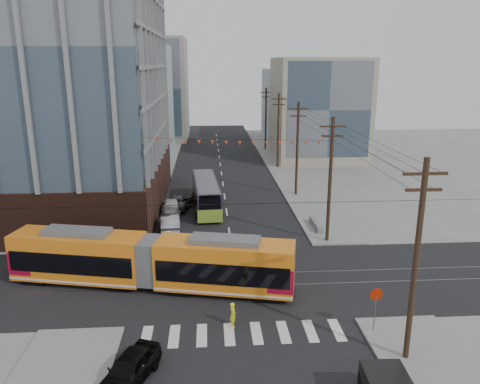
# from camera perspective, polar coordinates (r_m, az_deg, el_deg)

# --- Properties ---
(ground) EXTENTS (160.00, 160.00, 0.00)m
(ground) POSITION_cam_1_polar(r_m,az_deg,el_deg) (31.15, -0.07, -13.93)
(ground) COLOR slate
(office_building) EXTENTS (30.00, 25.00, 28.60)m
(office_building) POSITION_cam_1_polar(r_m,az_deg,el_deg) (53.96, -26.61, 12.88)
(office_building) COLOR #381E16
(office_building) RESTS_ON ground
(bg_bldg_nw_near) EXTENTS (18.00, 16.00, 18.00)m
(bg_bldg_nw_near) POSITION_cam_1_polar(r_m,az_deg,el_deg) (80.73, -15.02, 10.56)
(bg_bldg_nw_near) COLOR #8C99A5
(bg_bldg_nw_near) RESTS_ON ground
(bg_bldg_ne_near) EXTENTS (14.00, 14.00, 16.00)m
(bg_bldg_ne_near) POSITION_cam_1_polar(r_m,az_deg,el_deg) (77.48, 9.52, 9.93)
(bg_bldg_ne_near) COLOR gray
(bg_bldg_ne_near) RESTS_ON ground
(bg_bldg_nw_far) EXTENTS (16.00, 18.00, 20.00)m
(bg_bldg_nw_far) POSITION_cam_1_polar(r_m,az_deg,el_deg) (99.93, -11.19, 12.23)
(bg_bldg_nw_far) COLOR gray
(bg_bldg_nw_far) RESTS_ON ground
(bg_bldg_ne_far) EXTENTS (16.00, 16.00, 14.00)m
(bg_bldg_ne_far) POSITION_cam_1_polar(r_m,az_deg,el_deg) (97.45, 7.94, 10.52)
(bg_bldg_ne_far) COLOR #8C99A5
(bg_bldg_ne_far) RESTS_ON ground
(utility_pole_near) EXTENTS (0.30, 0.30, 11.00)m
(utility_pole_near) POSITION_cam_1_polar(r_m,az_deg,el_deg) (25.42, 20.61, -8.26)
(utility_pole_near) COLOR black
(utility_pole_near) RESTS_ON ground
(utility_pole_far) EXTENTS (0.30, 0.30, 11.00)m
(utility_pole_far) POSITION_cam_1_polar(r_m,az_deg,el_deg) (84.26, 3.16, 8.85)
(utility_pole_far) COLOR black
(utility_pole_far) RESTS_ON ground
(streetcar) EXTENTS (20.12, 7.13, 3.85)m
(streetcar) POSITION_cam_1_polar(r_m,az_deg,el_deg) (33.54, -10.87, -8.30)
(streetcar) COLOR orange
(streetcar) RESTS_ON ground
(city_bus) EXTENTS (3.23, 11.44, 3.20)m
(city_bus) POSITION_cam_1_polar(r_m,az_deg,el_deg) (50.53, -4.17, -0.24)
(city_bus) COLOR #2E1944
(city_bus) RESTS_ON ground
(black_sedan) EXTENTS (3.22, 4.69, 1.48)m
(black_sedan) POSITION_cam_1_polar(r_m,az_deg,el_deg) (25.23, -13.36, -20.27)
(black_sedan) COLOR black
(black_sedan) RESTS_ON ground
(parked_car_silver) EXTENTS (2.09, 5.03, 1.62)m
(parked_car_silver) POSITION_cam_1_polar(r_m,az_deg,el_deg) (44.44, -8.49, -3.69)
(parked_car_silver) COLOR #A1A2A7
(parked_car_silver) RESTS_ON ground
(parked_car_white) EXTENTS (2.07, 4.79, 1.37)m
(parked_car_white) POSITION_cam_1_polar(r_m,az_deg,el_deg) (50.22, -8.32, -1.56)
(parked_car_white) COLOR silver
(parked_car_white) RESTS_ON ground
(parked_car_grey) EXTENTS (3.56, 5.65, 1.46)m
(parked_car_grey) POSITION_cam_1_polar(r_m,az_deg,el_deg) (51.13, -7.41, -1.16)
(parked_car_grey) COLOR #424549
(parked_car_grey) RESTS_ON ground
(pedestrian) EXTENTS (0.48, 0.63, 1.56)m
(pedestrian) POSITION_cam_1_polar(r_m,az_deg,el_deg) (28.89, -0.87, -14.70)
(pedestrian) COLOR #F4FE1F
(pedestrian) RESTS_ON ground
(stop_sign) EXTENTS (0.89, 0.89, 2.66)m
(stop_sign) POSITION_cam_1_polar(r_m,az_deg,el_deg) (29.13, 16.10, -13.85)
(stop_sign) COLOR #A61901
(stop_sign) RESTS_ON ground
(jersey_barrier) EXTENTS (0.84, 3.63, 0.72)m
(jersey_barrier) POSITION_cam_1_polar(r_m,az_deg,el_deg) (45.20, 9.26, -3.99)
(jersey_barrier) COLOR gray
(jersey_barrier) RESTS_ON ground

